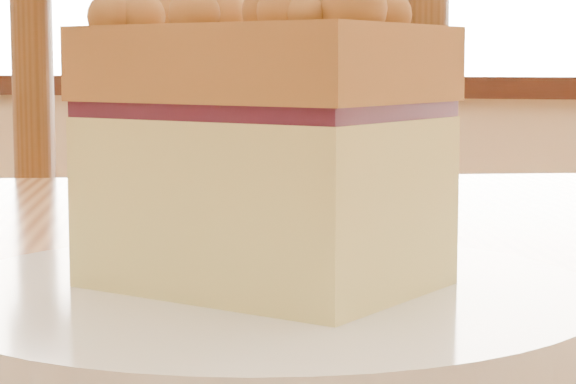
{
  "coord_description": "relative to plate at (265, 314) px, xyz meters",
  "views": [
    {
      "loc": [
        0.41,
        -0.17,
        0.85
      ],
      "look_at": [
        0.3,
        0.24,
        0.8
      ],
      "focal_mm": 70.0,
      "sensor_mm": 36.0,
      "label": 1
    }
  ],
  "objects": [
    {
      "name": "cake_slice",
      "position": [
        0.0,
        0.0,
        0.06
      ],
      "size": [
        0.14,
        0.11,
        0.11
      ],
      "rotation": [
        0.0,
        0.0,
        -0.32
      ],
      "color": "#DAD07B",
      "rests_on": "plate"
    },
    {
      "name": "plate",
      "position": [
        0.0,
        0.0,
        0.0
      ],
      "size": [
        0.24,
        0.24,
        0.02
      ],
      "color": "white",
      "rests_on": "cafe_table_main"
    }
  ]
}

